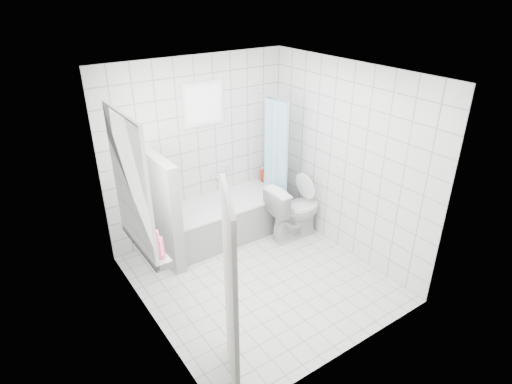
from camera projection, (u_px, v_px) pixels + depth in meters
ground at (259, 278)px, 5.52m from camera, size 3.00×3.00×0.00m
ceiling at (260, 74)px, 4.36m from camera, size 3.00×3.00×0.00m
wall_back at (199, 150)px, 6.04m from camera, size 2.80×0.02×2.60m
wall_front at (355, 249)px, 3.83m from camera, size 2.80×0.02×2.60m
wall_left at (143, 223)px, 4.23m from camera, size 0.02×3.00×2.60m
wall_right at (346, 162)px, 5.65m from camera, size 0.02×3.00×2.60m
window_left at (133, 184)px, 4.34m from camera, size 0.01×0.90×1.40m
window_back at (204, 104)px, 5.77m from camera, size 0.50×0.01×0.50m
window_sill at (146, 244)px, 4.69m from camera, size 0.18×1.02×0.08m
door at (231, 297)px, 3.70m from camera, size 0.37×0.74×2.00m
bathtub at (224, 219)px, 6.30m from camera, size 1.72×0.77×0.58m
partition_wall at (164, 211)px, 5.58m from camera, size 0.15×0.85×1.50m
tiled_ledge at (266, 197)px, 6.98m from camera, size 0.40×0.24×0.55m
toilet at (295, 210)px, 6.27m from camera, size 0.85×0.50×0.85m
curtain_rod at (270, 97)px, 5.92m from camera, size 0.02×0.80×0.02m
shower_curtain at (274, 160)px, 6.22m from camera, size 0.14×0.48×1.78m
tub_faucet at (217, 175)px, 6.34m from camera, size 0.18×0.06×0.06m
sill_bottles at (147, 233)px, 4.57m from camera, size 0.17×0.81×0.32m
ledge_bottles at (268, 176)px, 6.78m from camera, size 0.21×0.20×0.26m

